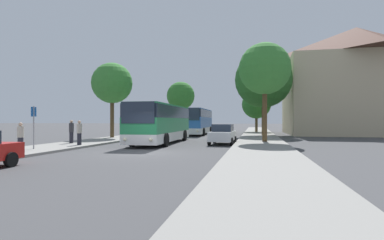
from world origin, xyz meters
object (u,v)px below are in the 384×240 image
at_px(parked_car_right_near, 223,134).
at_px(tree_right_far, 256,104).
at_px(tree_left_far, 112,83).
at_px(pedestrian_waiting_near, 79,133).
at_px(pedestrian_walking_back, 71,131).
at_px(bus_middle, 198,121).
at_px(tree_right_mid, 265,69).
at_px(tree_left_near, 181,96).
at_px(pedestrian_waiting_far, 20,137).
at_px(bus_front, 161,123).
at_px(bus_stop_sign, 34,122).
at_px(tree_right_near, 263,79).

height_order(parked_car_right_near, tree_right_far, tree_right_far).
bearing_deg(tree_left_far, pedestrian_waiting_near, -77.04).
height_order(pedestrian_waiting_near, pedestrian_walking_back, pedestrian_walking_back).
height_order(bus_middle, tree_right_mid, tree_right_mid).
distance_m(pedestrian_walking_back, tree_right_far, 29.75).
xyz_separation_m(bus_middle, tree_left_near, (-5.51, 12.37, 4.46)).
bearing_deg(tree_left_far, pedestrian_waiting_far, -84.78).
bearing_deg(tree_left_near, tree_right_mid, -62.21).
height_order(bus_middle, tree_right_far, tree_right_far).
bearing_deg(bus_front, pedestrian_walking_back, -154.89).
xyz_separation_m(bus_middle, tree_right_mid, (8.27, -13.78, 4.40)).
distance_m(bus_middle, tree_left_far, 13.48).
height_order(bus_front, pedestrian_walking_back, bus_front).
xyz_separation_m(pedestrian_waiting_near, pedestrian_waiting_far, (-0.87, -4.55, -0.06)).
xyz_separation_m(bus_front, tree_left_near, (-5.30, 27.87, 4.56)).
distance_m(bus_stop_sign, tree_right_near, 25.56).
relative_size(tree_left_far, tree_right_mid, 0.94).
bearing_deg(bus_front, bus_middle, 87.92).
bearing_deg(pedestrian_waiting_far, tree_right_near, 78.30).
height_order(tree_right_near, tree_right_far, tree_right_near).
xyz_separation_m(bus_stop_sign, pedestrian_waiting_near, (1.10, 3.22, -0.75)).
relative_size(pedestrian_walking_back, tree_right_near, 0.18).
bearing_deg(tree_right_mid, bus_middle, 120.98).
xyz_separation_m(bus_front, pedestrian_walking_back, (-6.30, -3.13, -0.65)).
relative_size(pedestrian_waiting_far, tree_right_far, 0.26).
height_order(bus_front, tree_left_near, tree_left_near).
bearing_deg(bus_front, pedestrian_waiting_near, -137.28).
height_order(pedestrian_walking_back, tree_right_mid, tree_right_mid).
distance_m(bus_stop_sign, pedestrian_waiting_far, 1.58).
distance_m(pedestrian_waiting_far, tree_right_near, 26.67).
relative_size(tree_left_near, tree_right_near, 0.86).
bearing_deg(pedestrian_walking_back, pedestrian_waiting_near, -110.15).
height_order(pedestrian_waiting_near, tree_right_mid, tree_right_mid).
relative_size(parked_car_right_near, pedestrian_waiting_near, 2.26).
relative_size(bus_stop_sign, pedestrian_walking_back, 1.49).
height_order(tree_right_near, tree_right_mid, tree_right_near).
relative_size(bus_front, pedestrian_waiting_far, 6.69).
distance_m(bus_middle, tree_right_near, 10.22).
relative_size(pedestrian_waiting_far, tree_left_far, 0.21).
xyz_separation_m(pedestrian_waiting_far, tree_left_far, (-1.26, 13.81, 4.78)).
xyz_separation_m(pedestrian_walking_back, tree_right_mid, (14.79, 4.85, 5.15)).
relative_size(parked_car_right_near, pedestrian_walking_back, 2.23).
xyz_separation_m(bus_stop_sign, tree_right_near, (14.48, 20.46, 5.00)).
height_order(tree_right_mid, tree_right_far, tree_right_mid).
relative_size(bus_stop_sign, pedestrian_waiting_near, 1.51).
bearing_deg(pedestrian_walking_back, parked_car_right_near, -53.38).
distance_m(pedestrian_walking_back, tree_right_near, 22.52).
bearing_deg(pedestrian_waiting_near, tree_right_far, 144.86).
bearing_deg(parked_car_right_near, pedestrian_waiting_near, 26.70).
bearing_deg(bus_front, tree_left_far, 144.18).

